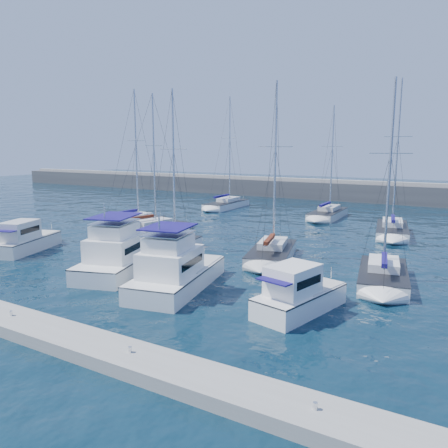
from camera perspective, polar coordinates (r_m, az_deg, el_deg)
The scene contains 18 objects.
ground at distance 32.30m, azimuth -9.50°, elevation -6.40°, with size 220.00×220.00×0.00m, color black.
breakwater at distance 78.72m, azimuth 15.43°, elevation 3.83°, with size 160.00×6.00×4.45m.
dock at distance 25.24m, azimuth -25.97°, elevation -11.33°, with size 40.00×2.20×0.60m, color gray.
dock_cleat_centre at distance 25.10m, azimuth -26.05°, elevation -10.42°, with size 0.16×0.16×0.25m, color silver.
dock_cleat_near_stbd at distance 19.35m, azimuth -12.18°, elevation -15.72°, with size 0.16×0.16×0.25m, color silver.
dock_cleat_far_stbd at distance 15.72m, azimuth 11.82°, elevation -22.22°, with size 0.16×0.16×0.25m, color silver.
motor_yacht_port_outer at distance 42.00m, azimuth -24.56°, elevation -2.03°, with size 4.42×7.20×3.20m.
motor_yacht_port_inner at distance 33.19m, azimuth -13.15°, elevation -4.06°, with size 6.38×10.62×4.69m.
motor_yacht_stbd_inner at distance 28.30m, azimuth -6.40°, elevation -6.30°, with size 5.22×9.18×4.69m.
motor_yacht_stbd_outer at distance 24.73m, azimuth 9.59°, elevation -9.28°, with size 3.78×6.42×3.20m.
sailboat_mid_a at distance 50.77m, azimuth -11.67°, elevation 0.17°, with size 3.61×7.61×15.67m.
sailboat_mid_b at distance 46.32m, azimuth -9.69°, elevation -0.74°, with size 4.88×9.17×14.73m.
sailboat_mid_c at distance 38.35m, azimuth -6.84°, elevation -2.88°, with size 3.83×6.89×14.21m.
sailboat_mid_d at distance 35.87m, azimuth 6.26°, elevation -3.80°, with size 5.01×8.31×14.53m.
sailboat_mid_e at distance 31.40m, azimuth 20.05°, elevation -6.38°, with size 4.35×7.84×13.82m.
sailboat_back_a at distance 65.75m, azimuth 0.36°, elevation 2.58°, with size 3.18×9.37×16.70m.
sailboat_back_b at distance 58.07m, azimuth 13.41°, elevation 1.29°, with size 3.37×8.81×14.60m.
sailboat_back_c at distance 48.76m, azimuth 21.09°, elevation -0.72°, with size 4.51×9.12×16.24m.
Camera 1 is at (19.97, -23.72, 9.06)m, focal length 35.00 mm.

